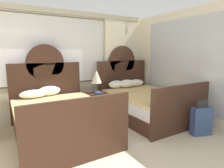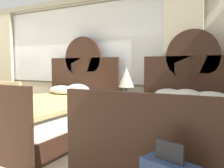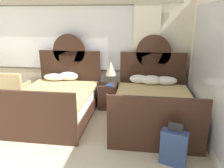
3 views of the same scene
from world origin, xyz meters
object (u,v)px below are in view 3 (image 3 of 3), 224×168
object	(u,v)px
bed_near_mirror	(153,106)
book_on_nightstand	(110,85)
suitcase_on_floor	(174,148)
bed_near_window	(57,101)
nightstand_between_beds	(108,96)
table_lamp_on_nightstand	(111,69)
armchair_by_window_left	(15,88)

from	to	relation	value
bed_near_mirror	book_on_nightstand	size ratio (longest dim) A/B	8.66
book_on_nightstand	suitcase_on_floor	xyz separation A→B (m)	(1.30, -2.02, -0.35)
bed_near_window	suitcase_on_floor	distance (m)	2.84
nightstand_between_beds	table_lamp_on_nightstand	bearing A→B (deg)	-2.77
bed_near_mirror	table_lamp_on_nightstand	world-z (taller)	bed_near_mirror
bed_near_window	bed_near_mirror	world-z (taller)	same
bed_near_mirror	table_lamp_on_nightstand	bearing A→B (deg)	146.95
nightstand_between_beds	bed_near_window	bearing A→B (deg)	-148.06
nightstand_between_beds	suitcase_on_floor	size ratio (longest dim) A/B	0.87
nightstand_between_beds	suitcase_on_floor	xyz separation A→B (m)	(1.35, -2.11, -0.02)
bed_near_mirror	nightstand_between_beds	bearing A→B (deg)	148.40
nightstand_between_beds	book_on_nightstand	bearing A→B (deg)	-58.97
suitcase_on_floor	bed_near_mirror	bearing A→B (deg)	100.33
bed_near_mirror	suitcase_on_floor	bearing A→B (deg)	-79.67
bed_near_mirror	armchair_by_window_left	size ratio (longest dim) A/B	2.48
armchair_by_window_left	suitcase_on_floor	distance (m)	4.23
bed_near_mirror	book_on_nightstand	world-z (taller)	bed_near_mirror
book_on_nightstand	armchair_by_window_left	distance (m)	2.48
book_on_nightstand	armchair_by_window_left	xyz separation A→B (m)	(-2.47, -0.12, -0.14)
nightstand_between_beds	armchair_by_window_left	size ratio (longest dim) A/B	0.69
bed_near_mirror	nightstand_between_beds	size ratio (longest dim) A/B	3.61
suitcase_on_floor	bed_near_window	bearing A→B (deg)	149.72
nightstand_between_beds	table_lamp_on_nightstand	world-z (taller)	table_lamp_on_nightstand
table_lamp_on_nightstand	book_on_nightstand	xyz separation A→B (m)	(-0.01, -0.09, -0.39)
table_lamp_on_nightstand	book_on_nightstand	bearing A→B (deg)	-96.16
bed_near_window	bed_near_mirror	bearing A→B (deg)	0.30
bed_near_window	bed_near_mirror	distance (m)	2.19
bed_near_window	armchair_by_window_left	bearing A→B (deg)	160.24
bed_near_window	table_lamp_on_nightstand	distance (m)	1.50
bed_near_mirror	table_lamp_on_nightstand	xyz separation A→B (m)	(-1.03, 0.67, 0.65)
bed_near_mirror	table_lamp_on_nightstand	size ratio (longest dim) A/B	3.82
bed_near_window	nightstand_between_beds	world-z (taller)	bed_near_window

